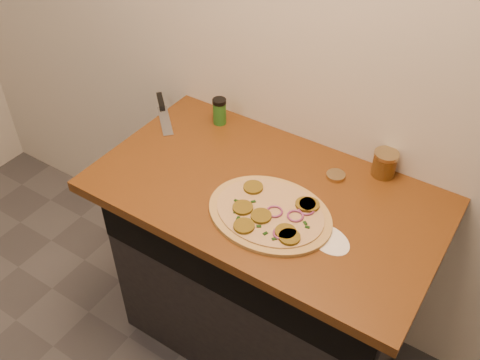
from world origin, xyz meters
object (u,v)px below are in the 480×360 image
Objects in this scene: chefs_knife at (163,110)px; salsa_jar at (385,164)px; pizza at (271,213)px; spice_shaker at (220,111)px.

chefs_knife is 0.91m from salsa_jar.
pizza is 4.49× the size of salsa_jar.
spice_shaker reaches higher than pizza.
pizza is 3.90× the size of spice_shaker.
chefs_knife is at bearing 157.39° from pizza.
pizza is at bearing -38.12° from spice_shaker.
chefs_knife is 0.26m from spice_shaker.
pizza reaches higher than chefs_knife.
pizza is 0.56m from spice_shaker.
chefs_knife is (-0.68, 0.28, -0.01)m from pizza.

